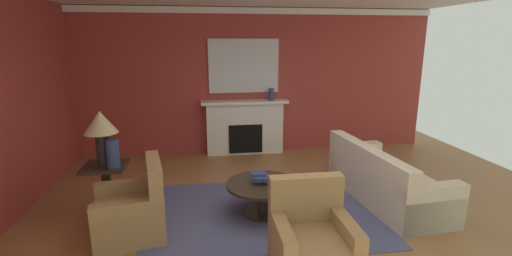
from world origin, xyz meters
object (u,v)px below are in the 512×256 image
object	(u,v)px
coffee_table	(262,191)
table_lamp	(101,128)
mantel_mirror	(244,66)
vase_mantel_right	(271,94)
fireplace	(245,129)
vase_on_side_table	(113,154)
side_table	(107,185)
armchair_facing_fireplace	(312,244)
armchair_near_window	(133,212)
sofa	(384,181)

from	to	relation	value
coffee_table	table_lamp	world-z (taller)	table_lamp
mantel_mirror	vase_mantel_right	size ratio (longest dim) A/B	5.80
fireplace	table_lamp	bearing A→B (deg)	-132.33
vase_mantel_right	vase_on_side_table	world-z (taller)	vase_mantel_right
side_table	table_lamp	distance (m)	0.82
mantel_mirror	table_lamp	world-z (taller)	mantel_mirror
fireplace	table_lamp	xyz separation A→B (m)	(-2.20, -2.42, 0.68)
armchair_facing_fireplace	vase_on_side_table	world-z (taller)	vase_on_side_table
vase_on_side_table	vase_mantel_right	bearing A→B (deg)	43.72
armchair_near_window	coffee_table	distance (m)	1.69
vase_on_side_table	fireplace	bearing A→B (deg)	51.03
fireplace	vase_mantel_right	world-z (taller)	vase_mantel_right
coffee_table	side_table	world-z (taller)	side_table
coffee_table	vase_on_side_table	bearing A→B (deg)	173.45
sofa	vase_on_side_table	xyz separation A→B (m)	(-3.85, 0.07, 0.59)
armchair_near_window	vase_on_side_table	bearing A→B (deg)	119.14
side_table	fireplace	bearing A→B (deg)	47.67
armchair_facing_fireplace	vase_mantel_right	world-z (taller)	vase_mantel_right
mantel_mirror	armchair_near_window	bearing A→B (deg)	-118.35
fireplace	vase_on_side_table	world-z (taller)	fireplace
fireplace	vase_on_side_table	size ratio (longest dim) A/B	4.73
vase_on_side_table	armchair_near_window	bearing A→B (deg)	-60.86
armchair_near_window	vase_on_side_table	world-z (taller)	vase_on_side_table
fireplace	coffee_table	world-z (taller)	fireplace
mantel_mirror	armchair_facing_fireplace	world-z (taller)	mantel_mirror
fireplace	vase_on_side_table	xyz separation A→B (m)	(-2.05, -2.54, 0.35)
mantel_mirror	sofa	bearing A→B (deg)	-56.62
sofa	armchair_facing_fireplace	xyz separation A→B (m)	(-1.58, -1.49, 0.01)
sofa	coffee_table	world-z (taller)	sofa
side_table	vase_mantel_right	bearing A→B (deg)	40.71
mantel_mirror	vase_mantel_right	world-z (taller)	mantel_mirror
vase_on_side_table	table_lamp	bearing A→B (deg)	141.34
vase_mantel_right	table_lamp	bearing A→B (deg)	-139.29
sofa	armchair_facing_fireplace	bearing A→B (deg)	-136.52
armchair_near_window	vase_mantel_right	bearing A→B (deg)	53.14
side_table	vase_on_side_table	distance (m)	0.53
mantel_mirror	side_table	world-z (taller)	mantel_mirror
mantel_mirror	side_table	xyz separation A→B (m)	(-2.20, -2.54, -1.44)
coffee_table	vase_on_side_table	distance (m)	2.06
table_lamp	fireplace	bearing A→B (deg)	47.67
side_table	vase_mantel_right	xyz separation A→B (m)	(2.75, 2.37, 0.87)
armchair_near_window	coffee_table	bearing A→B (deg)	11.47
sofa	coffee_table	xyz separation A→B (m)	(-1.87, -0.16, 0.04)
coffee_table	vase_mantel_right	xyz separation A→B (m)	(0.63, 2.72, 0.93)
table_lamp	vase_mantel_right	xyz separation A→B (m)	(2.75, 2.37, 0.04)
sofa	vase_on_side_table	distance (m)	3.89
armchair_facing_fireplace	table_lamp	size ratio (longest dim) A/B	1.27
side_table	vase_on_side_table	world-z (taller)	vase_on_side_table
table_lamp	vase_on_side_table	size ratio (longest dim) A/B	1.97
armchair_near_window	table_lamp	xyz separation A→B (m)	(-0.46, 0.68, 0.92)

